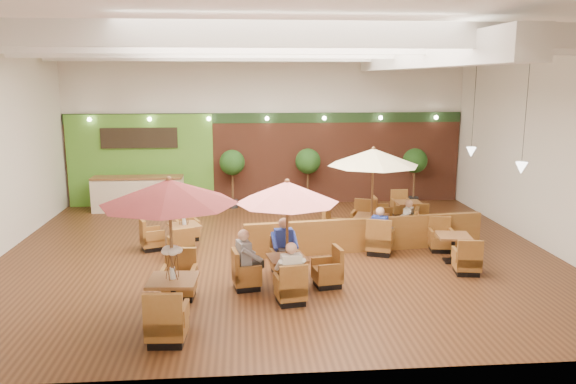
{
  "coord_description": "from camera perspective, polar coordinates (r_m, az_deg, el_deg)",
  "views": [
    {
      "loc": [
        -0.88,
        -13.8,
        4.42
      ],
      "look_at": [
        0.3,
        0.5,
        1.5
      ],
      "focal_mm": 35.0,
      "sensor_mm": 36.0,
      "label": 1
    }
  ],
  "objects": [
    {
      "name": "table_2",
      "position": [
        15.11,
        8.6,
        1.41
      ],
      "size": [
        2.76,
        2.76,
        2.65
      ],
      "rotation": [
        0.0,
        0.0,
        -0.37
      ],
      "color": "brown",
      "rests_on": "ground"
    },
    {
      "name": "booth_divider",
      "position": [
        14.7,
        7.97,
        -4.31
      ],
      "size": [
        6.35,
        0.97,
        0.88
      ],
      "primitive_type": "cube",
      "rotation": [
        0.0,
        0.0,
        0.12
      ],
      "color": "brown",
      "rests_on": "ground"
    },
    {
      "name": "diner_1",
      "position": [
        12.81,
        -0.4,
        -5.03
      ],
      "size": [
        0.44,
        0.37,
        0.85
      ],
      "rotation": [
        0.0,
        0.0,
        3.28
      ],
      "color": "#263CA6",
      "rests_on": "ground"
    },
    {
      "name": "topiary_0",
      "position": [
        19.32,
        -5.69,
        2.77
      ],
      "size": [
        0.87,
        0.87,
        2.02
      ],
      "color": "black",
      "rests_on": "ground"
    },
    {
      "name": "table_4",
      "position": [
        14.34,
        16.41,
        -5.55
      ],
      "size": [
        0.88,
        2.38,
        0.87
      ],
      "rotation": [
        0.0,
        0.0,
        -0.15
      ],
      "color": "brown",
      "rests_on": "ground"
    },
    {
      "name": "service_counter",
      "position": [
        19.6,
        -14.96,
        -0.18
      ],
      "size": [
        3.0,
        0.75,
        1.18
      ],
      "color": "beige",
      "rests_on": "ground"
    },
    {
      "name": "table_1",
      "position": [
        11.75,
        -0.09,
        -2.2
      ],
      "size": [
        2.38,
        2.38,
        2.38
      ],
      "rotation": [
        0.0,
        0.0,
        0.17
      ],
      "color": "brown",
      "rests_on": "ground"
    },
    {
      "name": "table_3",
      "position": [
        15.0,
        -11.27,
        -4.12
      ],
      "size": [
        1.69,
        2.4,
        1.45
      ],
      "rotation": [
        0.0,
        0.0,
        0.36
      ],
      "color": "brown",
      "rests_on": "ground"
    },
    {
      "name": "diner_3",
      "position": [
        14.42,
        9.35,
        -3.39
      ],
      "size": [
        0.44,
        0.43,
        0.78
      ],
      "rotation": [
        0.0,
        0.0,
        -0.51
      ],
      "color": "#263CA6",
      "rests_on": "ground"
    },
    {
      "name": "topiary_1",
      "position": [
        19.45,
        2.04,
        2.92
      ],
      "size": [
        0.88,
        0.88,
        2.04
      ],
      "color": "black",
      "rests_on": "ground"
    },
    {
      "name": "topiary_2",
      "position": [
        20.25,
        12.77,
        2.9
      ],
      "size": [
        0.86,
        0.86,
        2.0
      ],
      "color": "black",
      "rests_on": "ground"
    },
    {
      "name": "room",
      "position": [
        15.08,
        -0.42,
        8.5
      ],
      "size": [
        14.04,
        14.0,
        5.52
      ],
      "color": "#381E0F",
      "rests_on": "ground"
    },
    {
      "name": "table_5",
      "position": [
        17.72,
        11.35,
        -2.12
      ],
      "size": [
        1.51,
        2.25,
        0.85
      ],
      "rotation": [
        0.0,
        0.0,
        -0.02
      ],
      "color": "brown",
      "rests_on": "ground"
    },
    {
      "name": "table_0",
      "position": [
        10.33,
        -11.9,
        -2.02
      ],
      "size": [
        2.5,
        2.66,
        2.71
      ],
      "rotation": [
        0.0,
        0.0,
        -0.05
      ],
      "color": "brown",
      "rests_on": "ground"
    },
    {
      "name": "diner_4",
      "position": [
        15.58,
        11.96,
        -2.42
      ],
      "size": [
        0.41,
        0.42,
        0.74
      ],
      "rotation": [
        0.0,
        0.0,
        1.05
      ],
      "color": "silver",
      "rests_on": "ground"
    },
    {
      "name": "diner_0",
      "position": [
        11.16,
        0.27,
        -7.6
      ],
      "size": [
        0.42,
        0.36,
        0.82
      ],
      "rotation": [
        0.0,
        0.0,
        0.14
      ],
      "color": "silver",
      "rests_on": "ground"
    },
    {
      "name": "diner_2",
      "position": [
        11.94,
        -4.26,
        -6.28
      ],
      "size": [
        0.41,
        0.46,
        0.85
      ],
      "rotation": [
        0.0,
        0.0,
        4.99
      ],
      "color": "gray",
      "rests_on": "ground"
    }
  ]
}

